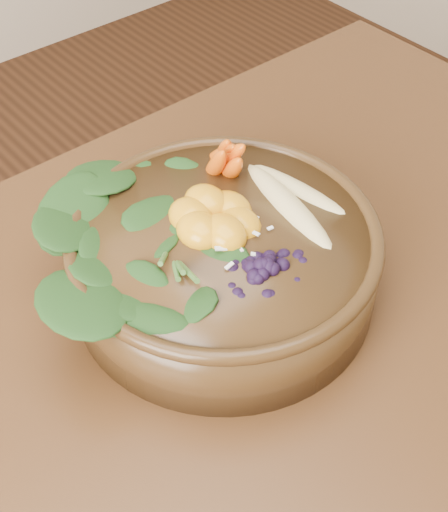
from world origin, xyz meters
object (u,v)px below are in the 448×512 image
at_px(stoneware_bowl, 224,263).
at_px(banana_halves, 294,185).
at_px(kale_heap, 146,197).
at_px(carrot_cluster, 222,136).
at_px(blueberry_pile, 267,255).
at_px(mandarin_cluster, 215,208).

bearing_deg(stoneware_bowl, banana_halves, -2.59).
bearing_deg(banana_halves, kale_heap, 156.45).
xyz_separation_m(kale_heap, banana_halves, (0.14, -0.08, -0.01)).
relative_size(carrot_cluster, banana_halves, 0.49).
height_order(stoneware_bowl, blueberry_pile, blueberry_pile).
xyz_separation_m(carrot_cluster, mandarin_cluster, (-0.06, -0.06, -0.03)).
relative_size(kale_heap, blueberry_pile, 1.42).
xyz_separation_m(stoneware_bowl, mandarin_cluster, (0.00, 0.02, 0.06)).
distance_m(kale_heap, banana_halves, 0.16).
bearing_deg(carrot_cluster, banana_halves, -66.94).
height_order(carrot_cluster, mandarin_cluster, carrot_cluster).
height_order(kale_heap, banana_halves, kale_heap).
xyz_separation_m(carrot_cluster, banana_halves, (0.03, -0.09, -0.03)).
relative_size(kale_heap, mandarin_cluster, 2.07).
bearing_deg(carrot_cluster, kale_heap, -169.49).
distance_m(stoneware_bowl, mandarin_cluster, 0.07).
distance_m(stoneware_bowl, banana_halves, 0.11).
bearing_deg(carrot_cluster, stoneware_bowl, -123.69).
height_order(stoneware_bowl, kale_heap, kale_heap).
xyz_separation_m(stoneware_bowl, banana_halves, (0.09, -0.00, 0.06)).
height_order(stoneware_bowl, banana_halves, banana_halves).
bearing_deg(mandarin_cluster, stoneware_bowl, -101.68).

